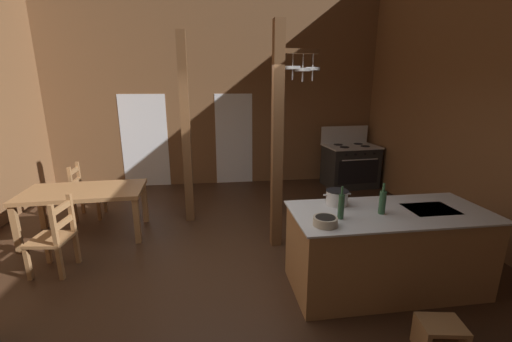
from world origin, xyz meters
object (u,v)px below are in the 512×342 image
object	(u,v)px
mixing_bowl_on_counter	(325,221)
bottle_short_on_counter	(341,206)
kitchen_island	(386,250)
ladderback_chair_by_post	(85,192)
ladderback_chair_near_window	(55,238)
stockpot_on_counter	(337,197)
bottle_tall_on_counter	(382,202)
step_stool	(440,335)
dining_table	(84,195)
stove_range	(350,165)

from	to	relation	value
mixing_bowl_on_counter	bottle_short_on_counter	bearing A→B (deg)	33.31
kitchen_island	ladderback_chair_by_post	distance (m)	4.87
ladderback_chair_near_window	stockpot_on_counter	size ratio (longest dim) A/B	2.96
ladderback_chair_by_post	bottle_tall_on_counter	distance (m)	4.82
step_stool	ladderback_chair_by_post	distance (m)	5.45
stockpot_on_counter	mixing_bowl_on_counter	distance (m)	0.61
dining_table	stockpot_on_counter	world-z (taller)	stockpot_on_counter
kitchen_island	ladderback_chair_near_window	world-z (taller)	ladderback_chair_near_window
step_stool	mixing_bowl_on_counter	size ratio (longest dim) A/B	1.68
step_stool	bottle_tall_on_counter	xyz separation A→B (m)	(-0.13, 0.93, 0.89)
stove_range	bottle_tall_on_counter	distance (m)	4.05
stove_range	stockpot_on_counter	world-z (taller)	stove_range
kitchen_island	stockpot_on_counter	world-z (taller)	stockpot_on_counter
kitchen_island	bottle_tall_on_counter	bearing A→B (deg)	-159.10
stove_range	stockpot_on_counter	xyz separation A→B (m)	(-1.68, -3.47, 0.53)
step_stool	stockpot_on_counter	world-z (taller)	stockpot_on_counter
ladderback_chair_near_window	mixing_bowl_on_counter	xyz separation A→B (m)	(3.02, -1.10, 0.52)
dining_table	bottle_short_on_counter	size ratio (longest dim) A/B	5.05
mixing_bowl_on_counter	bottle_tall_on_counter	world-z (taller)	bottle_tall_on_counter
stove_range	bottle_tall_on_counter	xyz separation A→B (m)	(-1.30, -3.79, 0.58)
stove_range	bottle_short_on_counter	size ratio (longest dim) A/B	3.83
bottle_short_on_counter	ladderback_chair_near_window	bearing A→B (deg)	163.46
stove_range	kitchen_island	bearing A→B (deg)	-107.30
step_stool	mixing_bowl_on_counter	bearing A→B (deg)	138.79
stove_range	bottle_short_on_counter	bearing A→B (deg)	-114.84
step_stool	bottle_short_on_counter	world-z (taller)	bottle_short_on_counter
mixing_bowl_on_counter	bottle_short_on_counter	xyz separation A→B (m)	(0.21, 0.14, 0.09)
stove_range	step_stool	distance (m)	4.87
dining_table	mixing_bowl_on_counter	xyz separation A→B (m)	(3.00, -2.10, 0.32)
kitchen_island	bottle_tall_on_counter	distance (m)	0.62
bottle_short_on_counter	bottle_tall_on_counter	bearing A→B (deg)	8.12
ladderback_chair_by_post	stockpot_on_counter	world-z (taller)	stockpot_on_counter
step_stool	stockpot_on_counter	size ratio (longest dim) A/B	1.25
stockpot_on_counter	mixing_bowl_on_counter	world-z (taller)	stockpot_on_counter
ladderback_chair_near_window	bottle_tall_on_counter	world-z (taller)	bottle_tall_on_counter
ladderback_chair_by_post	stockpot_on_counter	bearing A→B (deg)	-33.12
mixing_bowl_on_counter	stove_range	bearing A→B (deg)	63.45
bottle_tall_on_counter	ladderback_chair_by_post	bearing A→B (deg)	146.21
step_stool	ladderback_chair_by_post	world-z (taller)	ladderback_chair_by_post
dining_table	bottle_short_on_counter	bearing A→B (deg)	-31.38
dining_table	ladderback_chair_near_window	bearing A→B (deg)	-90.82
stove_range	mixing_bowl_on_counter	distance (m)	4.49
stove_range	dining_table	size ratio (longest dim) A/B	0.76
ladderback_chair_near_window	bottle_short_on_counter	world-z (taller)	bottle_short_on_counter
bottle_tall_on_counter	mixing_bowl_on_counter	bearing A→B (deg)	-163.35
ladderback_chair_by_post	dining_table	bearing A→B (deg)	-70.37
kitchen_island	dining_table	world-z (taller)	kitchen_island
stove_range	dining_table	xyz separation A→B (m)	(-5.00, -1.90, 0.17)
kitchen_island	step_stool	size ratio (longest dim) A/B	5.40
dining_table	ladderback_chair_by_post	size ratio (longest dim) A/B	1.83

